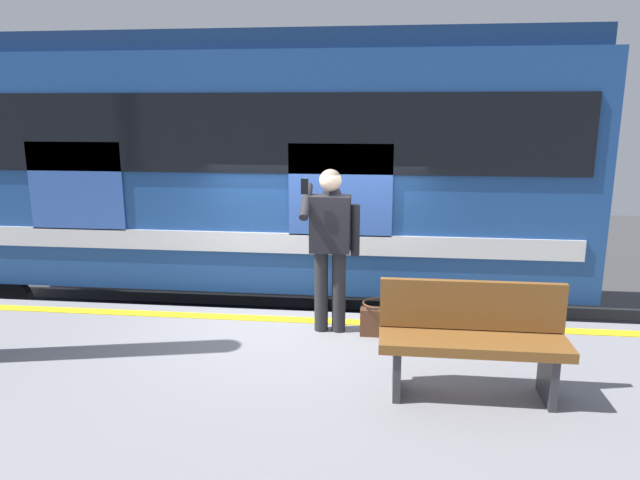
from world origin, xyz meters
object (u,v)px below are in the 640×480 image
train_carriage (237,157)px  handbag (378,320)px  bench (472,336)px  passenger (330,237)px

train_carriage → handbag: 3.55m
train_carriage → bench: (-2.82, 3.66, -1.09)m
bench → train_carriage: bearing=-52.4°
passenger → handbag: (-0.49, 0.08, -0.82)m
train_carriage → handbag: train_carriage is taller
passenger → bench: size_ratio=1.14×
passenger → train_carriage: bearing=-57.3°
train_carriage → passenger: train_carriage is taller
bench → passenger: bearing=-44.3°
train_carriage → passenger: 2.97m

